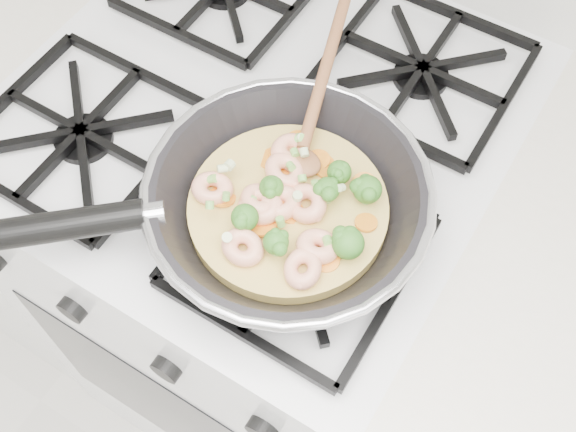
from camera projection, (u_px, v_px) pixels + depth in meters
The scene contains 2 objects.
stove at pixel (266, 267), 1.24m from camera, with size 0.60×0.60×0.92m.
skillet at pixel (284, 203), 0.73m from camera, with size 0.40×0.50×0.09m.
Camera 1 is at (0.32, 1.25, 1.58)m, focal length 43.63 mm.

